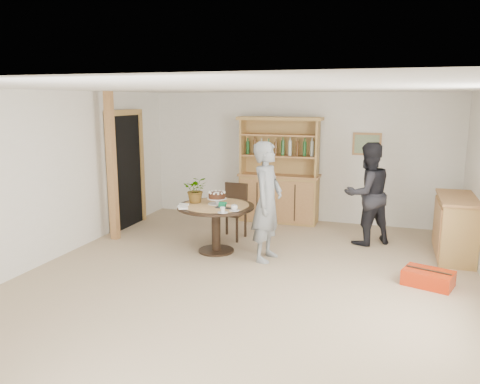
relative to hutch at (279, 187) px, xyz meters
name	(u,v)px	position (x,y,z in m)	size (l,w,h in m)	color
ground	(243,283)	(0.30, -3.24, -0.69)	(7.00, 7.00, 0.00)	tan
room_shell	(244,151)	(0.30, -3.23, 1.05)	(6.04, 7.04, 2.52)	white
doorway	(126,168)	(-2.63, -1.24, 0.42)	(0.13, 1.10, 2.18)	black
pine_post	(112,167)	(-2.40, -2.04, 0.56)	(0.12, 0.12, 2.50)	#B6864C
hutch	(279,187)	(0.00, 0.00, 0.00)	(1.62, 0.54, 2.04)	#B18C4B
sideboard	(455,227)	(3.04, -1.24, -0.22)	(0.54, 1.26, 0.94)	#B18C4B
dining_table	(216,214)	(-0.50, -2.14, -0.08)	(1.20, 1.20, 0.76)	black
dining_chair	(234,207)	(-0.49, -1.31, -0.15)	(0.46, 0.46, 0.95)	black
birthday_cake	(217,196)	(-0.50, -2.09, 0.19)	(0.30, 0.30, 0.20)	white
flower_vase	(196,190)	(-0.85, -2.09, 0.28)	(0.38, 0.33, 0.42)	#3F7233
gift_tray	(226,206)	(-0.28, -2.27, 0.10)	(0.30, 0.20, 0.08)	black
coffee_cup_a	(234,208)	(-0.10, -2.42, 0.11)	(0.15, 0.15, 0.09)	silver
coffee_cup_b	(223,210)	(-0.22, -2.59, 0.11)	(0.15, 0.15, 0.08)	silver
napkins	(183,206)	(-0.91, -2.46, 0.09)	(0.24, 0.33, 0.03)	white
teen_boy	(267,202)	(0.35, -2.24, 0.20)	(0.65, 0.42, 1.78)	slate
adult_person	(367,194)	(1.71, -0.96, 0.16)	(0.82, 0.64, 1.69)	black
red_suitcase	(428,278)	(2.60, -2.56, -0.59)	(0.69, 0.56, 0.21)	red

